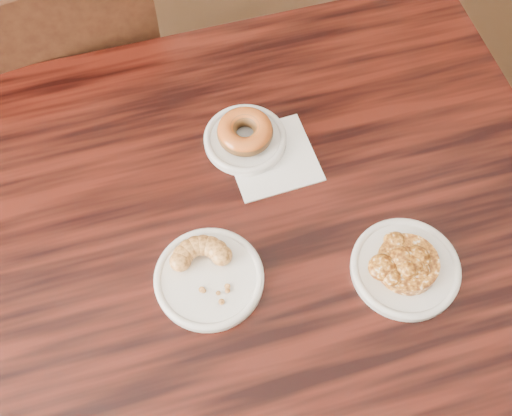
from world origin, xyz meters
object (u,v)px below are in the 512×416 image
object	(u,v)px
glazed_donut	(245,132)
apple_fritter	(408,263)
chair_far	(66,82)
cruller_fragment	(208,273)
cafe_table	(277,325)

from	to	relation	value
glazed_donut	apple_fritter	xyz separation A→B (m)	(0.16, -0.31, -0.00)
chair_far	cruller_fragment	size ratio (longest dim) A/B	8.01
glazed_donut	apple_fritter	bearing A→B (deg)	-62.34
chair_far	cafe_table	bearing A→B (deg)	107.34
cruller_fragment	chair_far	bearing A→B (deg)	102.82
cruller_fragment	apple_fritter	bearing A→B (deg)	-15.42
cafe_table	glazed_donut	world-z (taller)	glazed_donut
cafe_table	glazed_donut	xyz separation A→B (m)	(0.01, 0.22, 0.41)
cafe_table	chair_far	xyz separation A→B (m)	(-0.29, 0.72, 0.08)
glazed_donut	chair_far	bearing A→B (deg)	120.78
cafe_table	cruller_fragment	bearing A→B (deg)	-173.43
cafe_table	apple_fritter	bearing A→B (deg)	-25.39
cafe_table	cruller_fragment	world-z (taller)	cruller_fragment
cafe_table	apple_fritter	world-z (taller)	apple_fritter
cafe_table	chair_far	bearing A→B (deg)	114.88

